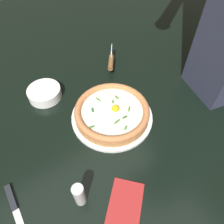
# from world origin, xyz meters

# --- Properties ---
(ground_plane) EXTENTS (2.40, 2.40, 0.03)m
(ground_plane) POSITION_xyz_m (0.00, 0.00, -0.01)
(ground_plane) COLOR black
(ground_plane) RESTS_ON ground
(pizza_plate) EXTENTS (0.30, 0.30, 0.01)m
(pizza_plate) POSITION_xyz_m (0.04, 0.03, 0.01)
(pizza_plate) COLOR white
(pizza_plate) RESTS_ON ground
(pizza) EXTENTS (0.27, 0.27, 0.06)m
(pizza) POSITION_xyz_m (0.04, 0.03, 0.03)
(pizza) COLOR #BD7C46
(pizza) RESTS_ON pizza_plate
(side_bowl) EXTENTS (0.13, 0.13, 0.04)m
(side_bowl) POSITION_xyz_m (-0.20, -0.13, 0.02)
(side_bowl) COLOR white
(side_bowl) RESTS_ON ground
(pizza_cutter) EXTENTS (0.13, 0.11, 0.09)m
(pizza_cutter) POSITION_xyz_m (-0.20, 0.19, 0.04)
(pizza_cutter) COLOR silver
(pizza_cutter) RESTS_ON ground
(table_knife) EXTENTS (0.21, 0.03, 0.01)m
(table_knife) POSITION_xyz_m (0.15, -0.38, 0.00)
(table_knife) COLOR silver
(table_knife) RESTS_ON ground
(folded_napkin) EXTENTS (0.16, 0.16, 0.01)m
(folded_napkin) POSITION_xyz_m (0.32, -0.12, 0.00)
(folded_napkin) COLOR #A32524
(folded_napkin) RESTS_ON ground
(pepper_shaker) EXTENTS (0.03, 0.03, 0.09)m
(pepper_shaker) POSITION_xyz_m (0.23, -0.22, 0.04)
(pepper_shaker) COLOR silver
(pepper_shaker) RESTS_ON ground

